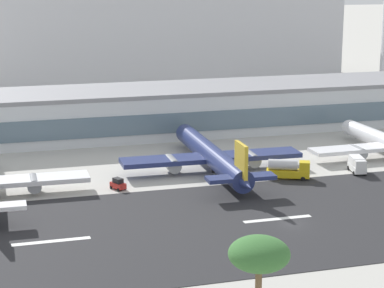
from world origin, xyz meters
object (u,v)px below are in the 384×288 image
Objects in this scene: service_baggage_tug_1 at (118,184)px; palm_tree_1 at (259,257)px; terminal_building at (161,110)px; service_fuel_truck_2 at (288,169)px; airliner_gold_tail_gate_1 at (213,157)px; service_box_truck_0 at (357,164)px; distant_hotel_block at (159,18)px.

palm_tree_1 is (1.23, -69.56, 12.22)m from service_baggage_tug_1.
terminal_building is 21.37× the size of service_fuel_truck_2.
airliner_gold_tail_gate_1 is 13.60× the size of service_baggage_tug_1.
palm_tree_1 reaches higher than airliner_gold_tail_gate_1.
service_fuel_truck_2 is at bearing -76.35° from service_box_truck_0.
distant_hotel_block reaches higher than airliner_gold_tail_gate_1.
distant_hotel_block is 145.14m from service_box_truck_0.
service_box_truck_0 is (6.48, -143.46, -21.03)m from distant_hotel_block.
service_fuel_truck_2 is at bearing -74.01° from terminal_building.
service_baggage_tug_1 is (-21.00, -6.56, -2.19)m from airliner_gold_tail_gate_1.
service_baggage_tug_1 is at bearing 108.62° from airliner_gold_tail_gate_1.
distant_hotel_block is 138.00m from airliner_gold_tail_gate_1.
terminal_building reaches higher than service_fuel_truck_2.
service_baggage_tug_1 is 0.41× the size of service_fuel_truck_2.
airliner_gold_tail_gate_1 is at bearing -94.31° from service_box_truck_0.
terminal_building reaches higher than airliner_gold_tail_gate_1.
service_baggage_tug_1 is 0.23× the size of palm_tree_1.
airliner_gold_tail_gate_1 reaches higher than service_fuel_truck_2.
service_box_truck_0 is 15.43m from service_fuel_truck_2.
service_baggage_tug_1 is at bearing -79.76° from service_box_truck_0.
airliner_gold_tail_gate_1 is 22.11m from service_baggage_tug_1.
service_baggage_tug_1 is (-42.80, -141.42, -21.77)m from distant_hotel_block.
service_fuel_truck_2 reaches higher than service_box_truck_0.
airliner_gold_tail_gate_1 reaches higher than service_baggage_tug_1.
terminal_building reaches higher than service_baggage_tug_1.
palm_tree_1 reaches higher than service_baggage_tug_1.
distant_hotel_block reaches higher than service_box_truck_0.
service_box_truck_0 is (29.39, -48.42, -4.04)m from terminal_building.
service_box_truck_0 reaches higher than service_baggage_tug_1.
distant_hotel_block is at bearing 78.85° from palm_tree_1.
service_box_truck_0 is at bearing 54.56° from palm_tree_1.
palm_tree_1 is (-32.62, -67.24, 11.24)m from service_fuel_truck_2.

